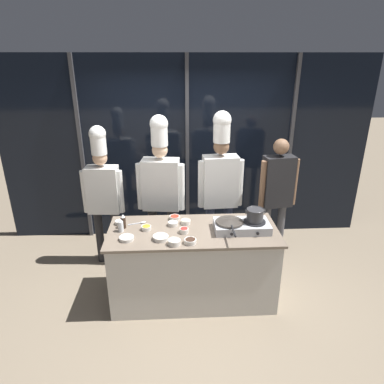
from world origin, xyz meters
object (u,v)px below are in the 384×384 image
(stock_pot, at_px, (255,215))
(prep_bowl_chicken, at_px, (161,237))
(prep_bowl_noodles, at_px, (174,242))
(person_guest, at_px, (277,189))
(frying_pan, at_px, (230,221))
(squeeze_bottle_clear, at_px, (121,225))
(prep_bowl_ginger, at_px, (186,222))
(chef_sous, at_px, (161,184))
(prep_bowl_onion, at_px, (120,222))
(squeeze_bottle_soy, at_px, (123,221))
(chef_line, at_px, (220,180))
(portable_stove, at_px, (242,226))
(chef_head, at_px, (103,188))
(prep_bowl_rice, at_px, (127,238))
(prep_bowl_chili_flakes, at_px, (175,217))
(serving_spoon_slotted, at_px, (140,223))
(prep_bowl_soy_glaze, at_px, (190,241))
(prep_bowl_carrots, at_px, (146,228))
(prep_bowl_bell_pepper, at_px, (184,230))

(stock_pot, xyz_separation_m, prep_bowl_chicken, (-1.02, -0.16, -0.15))
(prep_bowl_noodles, xyz_separation_m, person_guest, (1.34, 1.03, 0.14))
(frying_pan, xyz_separation_m, squeeze_bottle_clear, (-1.18, 0.04, -0.05))
(prep_bowl_ginger, bearing_deg, chef_sous, 115.79)
(prep_bowl_ginger, bearing_deg, prep_bowl_onion, 177.69)
(squeeze_bottle_soy, xyz_separation_m, chef_line, (1.16, 0.68, 0.22))
(portable_stove, height_order, chef_head, chef_head)
(portable_stove, height_order, prep_bowl_chicken, portable_stove)
(prep_bowl_onion, bearing_deg, squeeze_bottle_clear, -78.27)
(prep_bowl_rice, bearing_deg, chef_line, 41.06)
(squeeze_bottle_clear, height_order, chef_head, chef_head)
(prep_bowl_chicken, bearing_deg, chef_head, 127.44)
(chef_line, bearing_deg, person_guest, 172.66)
(portable_stove, relative_size, chef_line, 0.29)
(chef_head, bearing_deg, stock_pot, 158.25)
(squeeze_bottle_soy, bearing_deg, chef_head, 115.66)
(portable_stove, distance_m, prep_bowl_chili_flakes, 0.79)
(prep_bowl_noodles, height_order, serving_spoon_slotted, prep_bowl_noodles)
(prep_bowl_soy_glaze, bearing_deg, chef_line, 67.61)
(prep_bowl_onion, bearing_deg, chef_sous, 51.66)
(prep_bowl_soy_glaze, xyz_separation_m, chef_line, (0.44, 1.06, 0.27))
(prep_bowl_rice, bearing_deg, person_guest, 26.37)
(chef_head, bearing_deg, prep_bowl_soy_glaze, 137.74)
(chef_head, bearing_deg, chef_sous, 179.56)
(portable_stove, distance_m, squeeze_bottle_soy, 1.30)
(chef_line, bearing_deg, prep_bowl_rice, 37.18)
(chef_line, bearing_deg, portable_stove, 96.00)
(squeeze_bottle_soy, relative_size, prep_bowl_chili_flakes, 1.34)
(prep_bowl_noodles, bearing_deg, prep_bowl_ginger, 73.88)
(prep_bowl_soy_glaze, bearing_deg, serving_spoon_slotted, 139.02)
(prep_bowl_onion, bearing_deg, prep_bowl_chicken, -38.43)
(prep_bowl_carrots, xyz_separation_m, prep_bowl_ginger, (0.44, 0.12, 0.00))
(prep_bowl_chicken, bearing_deg, chef_line, 52.53)
(prep_bowl_carrots, bearing_deg, prep_bowl_bell_pepper, -12.34)
(prep_bowl_soy_glaze, xyz_separation_m, prep_bowl_chili_flakes, (-0.16, 0.55, -0.00))
(stock_pot, distance_m, serving_spoon_slotted, 1.29)
(stock_pot, height_order, prep_bowl_ginger, stock_pot)
(prep_bowl_noodles, relative_size, prep_bowl_chili_flakes, 1.05)
(prep_bowl_soy_glaze, distance_m, prep_bowl_onion, 0.91)
(prep_bowl_noodles, height_order, prep_bowl_chili_flakes, prep_bowl_noodles)
(prep_bowl_bell_pepper, xyz_separation_m, chef_head, (-1.01, 0.87, 0.17))
(prep_bowl_soy_glaze, relative_size, chef_line, 0.06)
(stock_pot, bearing_deg, prep_bowl_carrots, 177.12)
(prep_bowl_carrots, height_order, prep_bowl_onion, prep_bowl_carrots)
(stock_pot, height_order, prep_bowl_onion, stock_pot)
(prep_bowl_onion, height_order, person_guest, person_guest)
(prep_bowl_carrots, bearing_deg, serving_spoon_slotted, 116.22)
(squeeze_bottle_clear, height_order, chef_line, chef_line)
(frying_pan, bearing_deg, squeeze_bottle_soy, 173.92)
(prep_bowl_noodles, relative_size, chef_sous, 0.06)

